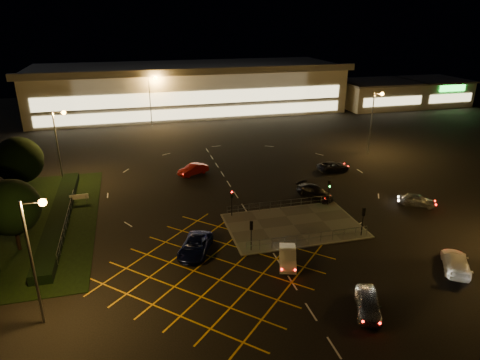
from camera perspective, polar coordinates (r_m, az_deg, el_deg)
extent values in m
plane|color=black|center=(48.63, 4.07, -5.34)|extent=(180.00, 180.00, 0.00)
cube|color=#4C4944|center=(47.57, 7.13, -6.02)|extent=(14.00, 9.00, 0.12)
cube|color=black|center=(53.61, -28.14, -5.31)|extent=(18.00, 30.00, 0.08)
cube|color=black|center=(52.37, -22.92, -4.46)|extent=(2.00, 26.00, 1.00)
cube|color=beige|center=(105.42, -6.84, 11.96)|extent=(70.00, 25.00, 10.00)
cube|color=slate|center=(104.72, -6.97, 14.76)|extent=(72.00, 26.50, 0.60)
cube|color=#FFEAA5|center=(93.18, -5.71, 10.79)|extent=(66.00, 0.20, 3.00)
cube|color=#FFEAA5|center=(93.81, -5.63, 8.87)|extent=(66.00, 0.20, 2.20)
cube|color=beige|center=(114.15, 17.78, 10.80)|extent=(18.00, 14.00, 6.00)
cube|color=slate|center=(113.68, 17.96, 12.36)|extent=(18.80, 14.80, 0.40)
cube|color=#FFEAA5|center=(108.42, 19.71, 9.85)|extent=(15.30, 0.20, 2.00)
cube|color=beige|center=(123.36, 24.22, 10.68)|extent=(14.00, 14.00, 6.00)
cube|color=slate|center=(122.92, 24.44, 12.11)|extent=(14.80, 14.80, 0.40)
cube|color=#FFEAA5|center=(118.07, 26.27, 9.76)|extent=(11.90, 0.20, 2.00)
cube|color=#19E533|center=(117.63, 26.50, 10.89)|extent=(7.00, 0.30, 1.40)
cylinder|color=slate|center=(34.42, -25.92, -10.19)|extent=(0.20, 0.20, 10.00)
cylinder|color=slate|center=(32.20, -26.06, -2.76)|extent=(1.40, 0.12, 0.12)
sphere|color=orange|center=(32.08, -24.83, -2.74)|extent=(0.56, 0.56, 0.56)
cylinder|color=slate|center=(62.17, -23.11, 3.90)|extent=(0.20, 0.20, 10.00)
cylinder|color=slate|center=(60.95, -23.11, 8.27)|extent=(1.40, 0.12, 0.12)
sphere|color=orange|center=(60.86, -22.44, 8.30)|extent=(0.56, 0.56, 0.56)
cylinder|color=slate|center=(74.02, 17.09, 7.24)|extent=(0.20, 0.20, 10.00)
cylinder|color=slate|center=(73.46, 17.97, 10.89)|extent=(1.40, 0.12, 0.12)
sphere|color=orange|center=(73.84, 18.44, 10.84)|extent=(0.56, 0.56, 0.56)
cylinder|color=slate|center=(90.75, -11.89, 10.17)|extent=(0.20, 0.20, 10.00)
cylinder|color=slate|center=(90.03, -11.67, 13.20)|extent=(1.40, 0.12, 0.12)
sphere|color=orange|center=(90.08, -11.21, 13.20)|extent=(0.56, 0.56, 0.56)
cylinder|color=slate|center=(102.67, 11.34, 11.45)|extent=(0.20, 0.20, 10.00)
cylinder|color=slate|center=(102.31, 11.90, 14.10)|extent=(1.40, 0.12, 0.12)
sphere|color=orange|center=(102.62, 12.26, 14.07)|extent=(0.56, 0.56, 0.56)
cylinder|color=black|center=(41.73, 1.50, -7.56)|extent=(0.10, 0.10, 3.00)
cube|color=black|center=(41.17, 1.52, -6.09)|extent=(0.28, 0.18, 0.90)
sphere|color=#19FF33|center=(41.28, 1.47, -6.01)|extent=(0.16, 0.16, 0.16)
cylinder|color=black|center=(46.18, 16.03, -5.45)|extent=(0.10, 0.10, 3.00)
cube|color=black|center=(45.67, 16.18, -4.10)|extent=(0.28, 0.18, 0.90)
sphere|color=#19FF33|center=(45.77, 16.10, -4.04)|extent=(0.16, 0.16, 0.16)
cylinder|color=black|center=(48.65, -1.11, -3.17)|extent=(0.10, 0.10, 3.00)
cube|color=black|center=(48.17, -1.12, -1.86)|extent=(0.28, 0.18, 0.90)
sphere|color=#FF0C0C|center=(48.05, -1.09, -1.92)|extent=(0.16, 0.16, 0.16)
cylinder|color=black|center=(52.52, 11.72, -1.73)|extent=(0.10, 0.10, 3.00)
cube|color=black|center=(52.07, 11.82, -0.51)|extent=(0.28, 0.18, 0.90)
sphere|color=#19FF33|center=(51.97, 11.88, -0.56)|extent=(0.16, 0.16, 0.16)
cylinder|color=black|center=(60.28, -26.83, -0.81)|extent=(0.36, 0.36, 2.88)
sphere|color=black|center=(59.19, -27.38, 2.35)|extent=(5.76, 5.76, 5.76)
cylinder|color=black|center=(47.32, -27.53, -6.86)|extent=(0.36, 0.36, 2.70)
sphere|color=black|center=(46.00, -28.22, -3.21)|extent=(5.40, 5.40, 5.40)
imported|color=#9EA1A4|center=(35.88, 16.72, -15.51)|extent=(3.50, 4.89, 1.55)
imported|color=silver|center=(40.49, 6.36, -10.16)|extent=(2.81, 4.57, 1.42)
imported|color=#0B1142|center=(42.11, -5.98, -8.72)|extent=(4.56, 6.08, 1.53)
imported|color=black|center=(54.81, 9.95, -1.60)|extent=(4.09, 5.56, 1.50)
imported|color=#B0B4B8|center=(55.94, 22.52, -2.52)|extent=(4.52, 3.77, 1.46)
imported|color=#A0130B|center=(62.20, -6.29, 1.40)|extent=(4.77, 3.42, 1.50)
imported|color=black|center=(64.84, 12.35, 1.79)|extent=(4.90, 2.37, 1.35)
imported|color=white|center=(44.01, 26.85, -9.74)|extent=(4.59, 5.54, 1.51)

